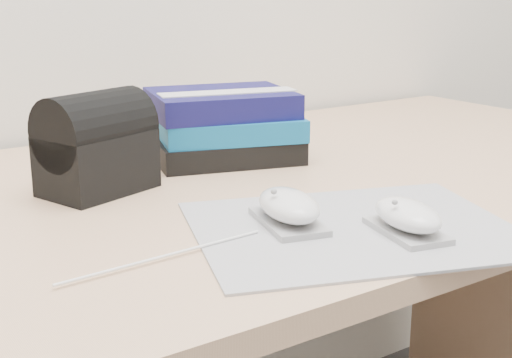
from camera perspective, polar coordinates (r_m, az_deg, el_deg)
desk at (r=1.21m, az=-1.36°, el=-9.86°), size 1.60×0.80×0.73m
mousepad at (r=0.86m, az=7.80°, el=-3.92°), size 0.45×0.40×0.00m
mouse_rear at (r=0.85m, az=2.63°, el=-2.33°), size 0.09×0.13×0.05m
mouse_front at (r=0.84m, az=12.03°, el=-3.04°), size 0.08×0.12×0.04m
usb_cable at (r=0.76m, az=-7.30°, el=-6.13°), size 0.25×0.02×0.00m
book_stack at (r=1.18m, az=-2.57°, el=4.32°), size 0.28×0.24×0.11m
pouch at (r=1.01m, az=-12.67°, el=2.77°), size 0.17×0.14×0.14m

